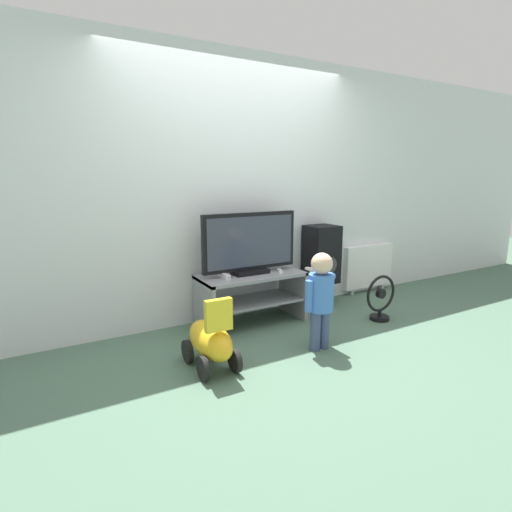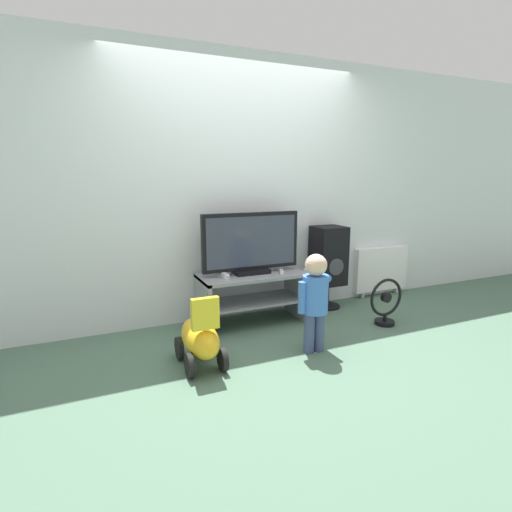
# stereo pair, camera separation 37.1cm
# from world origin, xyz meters

# --- Properties ---
(ground_plane) EXTENTS (16.00, 16.00, 0.00)m
(ground_plane) POSITION_xyz_m (0.00, 0.00, 0.00)
(ground_plane) COLOR #4C6B56
(wall_back) EXTENTS (10.00, 0.06, 2.60)m
(wall_back) POSITION_xyz_m (0.00, 0.56, 1.30)
(wall_back) COLOR silver
(wall_back) RESTS_ON ground_plane
(tv_stand) EXTENTS (1.03, 0.48, 0.50)m
(tv_stand) POSITION_xyz_m (0.00, 0.24, 0.33)
(tv_stand) COLOR gray
(tv_stand) RESTS_ON ground_plane
(television) EXTENTS (0.97, 0.20, 0.59)m
(television) POSITION_xyz_m (0.00, 0.26, 0.79)
(television) COLOR black
(television) RESTS_ON tv_stand
(game_console) EXTENTS (0.04, 0.18, 0.04)m
(game_console) POSITION_xyz_m (-0.29, 0.22, 0.52)
(game_console) COLOR white
(game_console) RESTS_ON tv_stand
(remote_primary) EXTENTS (0.08, 0.13, 0.03)m
(remote_primary) POSITION_xyz_m (0.28, 0.16, 0.51)
(remote_primary) COLOR white
(remote_primary) RESTS_ON tv_stand
(child) EXTENTS (0.31, 0.47, 0.82)m
(child) POSITION_xyz_m (0.21, -0.55, 0.48)
(child) COLOR #3F4C72
(child) RESTS_ON ground_plane
(speaker_tower) EXTENTS (0.33, 0.31, 0.90)m
(speaker_tower) POSITION_xyz_m (0.95, 0.36, 0.56)
(speaker_tower) COLOR black
(speaker_tower) RESTS_ON ground_plane
(floor_fan) EXTENTS (0.38, 0.19, 0.46)m
(floor_fan) POSITION_xyz_m (1.17, -0.32, 0.21)
(floor_fan) COLOR black
(floor_fan) RESTS_ON ground_plane
(ride_on_toy) EXTENTS (0.29, 0.58, 0.58)m
(ride_on_toy) POSITION_xyz_m (-0.71, -0.42, 0.22)
(ride_on_toy) COLOR gold
(ride_on_toy) RESTS_ON ground_plane
(radiator) EXTENTS (0.74, 0.08, 0.59)m
(radiator) POSITION_xyz_m (1.80, 0.49, 0.32)
(radiator) COLOR white
(radiator) RESTS_ON ground_plane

